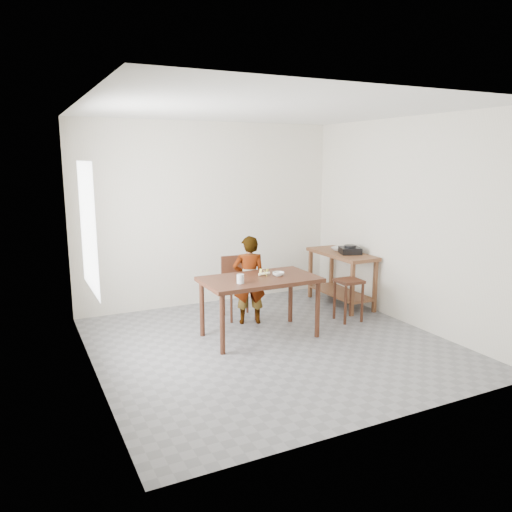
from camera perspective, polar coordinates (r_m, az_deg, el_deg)
name	(u,v)px	position (r m, az deg, el deg)	size (l,w,h in m)	color
floor	(271,346)	(6.04, 1.70, -10.21)	(4.00, 4.00, 0.04)	slate
ceiling	(272,107)	(5.65, 1.87, 16.65)	(4.00, 4.00, 0.04)	white
wall_back	(208,214)	(7.51, -5.48, 4.77)	(4.00, 0.04, 2.70)	white
wall_front	(393,266)	(4.04, 15.34, -1.08)	(4.00, 0.04, 2.70)	white
wall_left	(86,245)	(5.07, -18.82, 1.15)	(0.04, 4.00, 2.70)	white
wall_right	(407,222)	(6.86, 16.89, 3.73)	(0.04, 4.00, 2.70)	white
window_pane	(88,227)	(5.25, -18.68, 3.14)	(0.02, 1.10, 1.30)	white
dining_table	(260,307)	(6.16, 0.41, -5.88)	(1.40, 0.80, 0.75)	#422013
prep_counter	(341,278)	(7.60, 9.69, -2.55)	(0.50, 1.20, 0.80)	brown
child	(249,280)	(6.60, -0.79, -2.76)	(0.43, 0.28, 1.19)	silver
dining_chair	(240,288)	(6.86, -1.89, -3.68)	(0.41, 0.41, 0.85)	#422013
stool	(348,300)	(6.90, 10.50, -4.97)	(0.32, 0.32, 0.57)	#422013
glass_tumbler	(240,279)	(5.78, -1.79, -2.62)	(0.09, 0.09, 0.11)	silver
small_bowl	(278,274)	(6.16, 2.57, -2.06)	(0.15, 0.15, 0.05)	silver
banana	(264,273)	(6.16, 0.94, -1.99)	(0.16, 0.11, 0.06)	yellow
serving_bowl	(338,249)	(7.66, 9.40, 0.82)	(0.20, 0.20, 0.05)	silver
gas_burner	(350,250)	(7.43, 10.70, 0.63)	(0.29, 0.29, 0.10)	black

